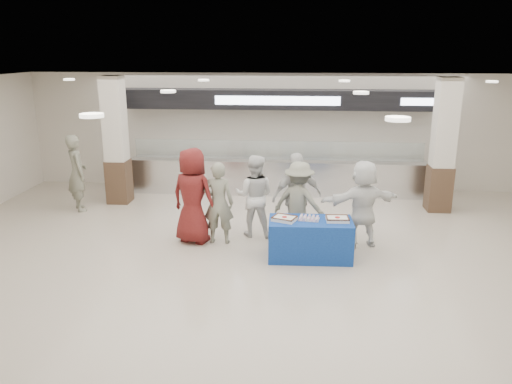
# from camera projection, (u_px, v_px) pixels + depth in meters

# --- Properties ---
(ground) EXTENTS (14.00, 14.00, 0.00)m
(ground) POSITION_uv_depth(u_px,v_px,m) (262.00, 279.00, 8.59)
(ground) COLOR beige
(ground) RESTS_ON ground
(serving_line) EXTENTS (8.70, 0.85, 2.80)m
(serving_line) POSITION_uv_depth(u_px,v_px,m) (277.00, 151.00, 13.45)
(serving_line) COLOR silver
(serving_line) RESTS_ON ground
(column_left) EXTENTS (0.55, 0.55, 3.20)m
(column_left) POSITION_uv_depth(u_px,v_px,m) (116.00, 144.00, 12.53)
(column_left) COLOR #3C291B
(column_left) RESTS_ON ground
(column_right) EXTENTS (0.55, 0.55, 3.20)m
(column_right) POSITION_uv_depth(u_px,v_px,m) (443.00, 149.00, 11.87)
(column_right) COLOR #3C291B
(column_right) RESTS_ON ground
(display_table) EXTENTS (1.57, 0.83, 0.75)m
(display_table) POSITION_uv_depth(u_px,v_px,m) (310.00, 239.00, 9.36)
(display_table) COLOR #153F94
(display_table) RESTS_ON ground
(sheet_cake_left) EXTENTS (0.50, 0.45, 0.09)m
(sheet_cake_left) POSITION_uv_depth(u_px,v_px,m) (284.00, 218.00, 9.24)
(sheet_cake_left) COLOR white
(sheet_cake_left) RESTS_ON display_table
(sheet_cake_right) EXTENTS (0.43, 0.34, 0.09)m
(sheet_cake_right) POSITION_uv_depth(u_px,v_px,m) (337.00, 219.00, 9.22)
(sheet_cake_right) COLOR white
(sheet_cake_right) RESTS_ON display_table
(cupcake_tray) EXTENTS (0.41, 0.34, 0.06)m
(cupcake_tray) POSITION_uv_depth(u_px,v_px,m) (309.00, 218.00, 9.28)
(cupcake_tray) COLOR silver
(cupcake_tray) RESTS_ON display_table
(civilian_maroon) EXTENTS (1.11, 0.92, 1.95)m
(civilian_maroon) POSITION_uv_depth(u_px,v_px,m) (193.00, 196.00, 10.00)
(civilian_maroon) COLOR maroon
(civilian_maroon) RESTS_ON ground
(soldier_a) EXTENTS (0.62, 0.41, 1.68)m
(soldier_a) POSITION_uv_depth(u_px,v_px,m) (219.00, 203.00, 10.00)
(soldier_a) COLOR slate
(soldier_a) RESTS_ON ground
(chef_tall) EXTENTS (0.90, 0.73, 1.73)m
(chef_tall) POSITION_uv_depth(u_px,v_px,m) (254.00, 196.00, 10.40)
(chef_tall) COLOR silver
(chef_tall) RESTS_ON ground
(chef_short) EXTENTS (1.15, 0.83, 1.82)m
(chef_short) POSITION_uv_depth(u_px,v_px,m) (297.00, 197.00, 10.20)
(chef_short) COLOR silver
(chef_short) RESTS_ON ground
(soldier_b) EXTENTS (1.24, 0.97, 1.68)m
(soldier_b) POSITION_uv_depth(u_px,v_px,m) (299.00, 203.00, 10.03)
(soldier_b) COLOR slate
(soldier_b) RESTS_ON ground
(civilian_white) EXTENTS (1.71, 1.00, 1.76)m
(civilian_white) POSITION_uv_depth(u_px,v_px,m) (363.00, 204.00, 9.82)
(civilian_white) COLOR white
(civilian_white) RESTS_ON ground
(soldier_bg) EXTENTS (0.76, 0.81, 1.87)m
(soldier_bg) POSITION_uv_depth(u_px,v_px,m) (77.00, 173.00, 12.05)
(soldier_bg) COLOR slate
(soldier_bg) RESTS_ON ground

